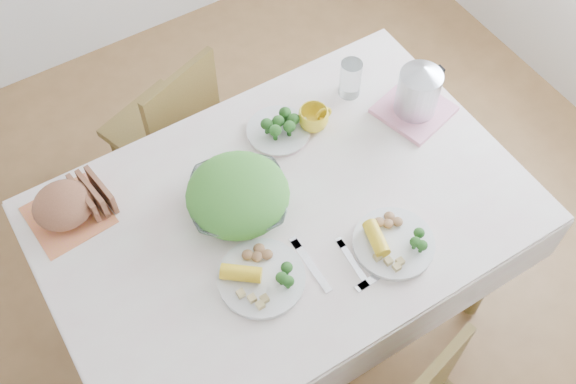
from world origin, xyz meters
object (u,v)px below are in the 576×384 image
dinner_plate_left (261,278)px  electric_kettle (419,88)px  chair_far (159,117)px  dinner_plate_right (393,243)px  yellow_mug (313,119)px  salad_bowl (238,199)px  dining_table (286,267)px

dinner_plate_left → electric_kettle: electric_kettle is taller
chair_far → dinner_plate_left: bearing=65.9°
dinner_plate_right → electric_kettle: (0.38, 0.39, 0.11)m
chair_far → dinner_plate_left: 1.03m
chair_far → yellow_mug: 0.76m
chair_far → yellow_mug: chair_far is taller
dinner_plate_left → electric_kettle: bearing=19.8°
chair_far → dinner_plate_right: (0.32, -1.09, 0.31)m
chair_far → electric_kettle: size_ratio=4.05×
salad_bowl → electric_kettle: 0.71m
dining_table → yellow_mug: (0.26, 0.24, 0.43)m
yellow_mug → electric_kettle: bearing=-20.8°
chair_far → salad_bowl: 0.79m
salad_bowl → dinner_plate_right: (0.33, -0.37, -0.03)m
dinner_plate_left → yellow_mug: 0.61m
dinner_plate_right → yellow_mug: 0.52m
dining_table → chair_far: 0.82m
salad_bowl → dinner_plate_left: 0.27m
chair_far → salad_bowl: (-0.01, -0.72, 0.33)m
dinner_plate_right → dining_table: bearing=126.6°
salad_bowl → chair_far: bearing=89.1°
dinner_plate_left → dinner_plate_right: same height
dining_table → dinner_plate_left: 0.47m
electric_kettle → salad_bowl: bearing=178.4°
dining_table → salad_bowl: (-0.12, 0.09, 0.42)m
dinner_plate_right → yellow_mug: bearing=84.9°
dining_table → chair_far: (-0.11, 0.81, 0.09)m
dining_table → chair_far: size_ratio=1.71×
dining_table → yellow_mug: size_ratio=13.39×
yellow_mug → dinner_plate_left: bearing=-137.5°
dining_table → dinner_plate_right: dinner_plate_right is taller
dining_table → dinner_plate_right: (0.21, -0.28, 0.40)m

